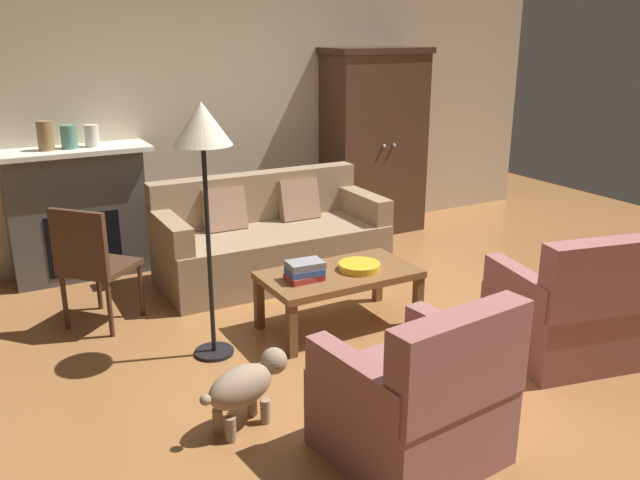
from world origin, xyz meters
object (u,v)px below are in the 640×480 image
mantel_vase_cream (92,136)px  armchair_near_left (417,402)px  coffee_table (339,279)px  mantel_vase_jade (69,137)px  book_stack (305,271)px  floor_lamp (203,139)px  couch (270,241)px  side_chair_wooden (92,260)px  mantel_vase_bronze (45,136)px  fireplace (77,213)px  armoire (374,142)px  fruit_bowl (360,267)px  dog (246,385)px  armchair_near_right (567,312)px

mantel_vase_cream → armchair_near_left: 3.67m
coffee_table → mantel_vase_jade: (-1.42, 1.95, 0.85)m
coffee_table → mantel_vase_jade: size_ratio=5.77×
coffee_table → book_stack: size_ratio=4.23×
armchair_near_left → floor_lamp: size_ratio=0.53×
couch → mantel_vase_cream: size_ratio=10.64×
side_chair_wooden → floor_lamp: (0.58, -0.80, 0.92)m
mantel_vase_bronze → armchair_near_left: 3.77m
fireplace → armchair_near_left: 3.63m
side_chair_wooden → fireplace: bearing=84.6°
armchair_near_left → floor_lamp: floor_lamp is taller
couch → coffee_table: bearing=-90.1°
mantel_vase_bronze → floor_lamp: floor_lamp is taller
side_chair_wooden → armoire: bearing=19.1°
fruit_bowl → mantel_vase_cream: 2.54m
fruit_bowl → mantel_vase_jade: bearing=128.2°
book_stack → mantel_vase_jade: bearing=119.8°
dog → fireplace: bearing=96.8°
fireplace → mantel_vase_bronze: (-0.18, -0.02, 0.67)m
couch → floor_lamp: (-0.95, -1.14, 1.11)m
armchair_near_right → floor_lamp: 2.56m
dog → book_stack: bearing=45.9°
book_stack → floor_lamp: (-0.65, 0.06, 0.94)m
mantel_vase_jade → dog: 2.98m
fireplace → dog: fireplace is taller
fruit_bowl → dog: bearing=-146.7°
book_stack → armchair_near_right: size_ratio=0.29×
armchair_near_left → armoire: bearing=59.8°
fireplace → armoire: 2.97m
book_stack → side_chair_wooden: 1.51m
armoire → fruit_bowl: 2.43m
mantel_vase_bronze → book_stack: bearing=-56.5°
armchair_near_right → mantel_vase_jade: bearing=128.7°
armchair_near_right → dog: (-2.13, 0.28, -0.07)m
armoire → fruit_bowl: size_ratio=6.29×
book_stack → mantel_vase_bronze: 2.49m
mantel_vase_jade → coffee_table: bearing=-53.9°
mantel_vase_jade → fruit_bowl: bearing=-51.8°
armchair_near_left → armchair_near_right: 1.55m
fireplace → fruit_bowl: fireplace is taller
book_stack → armchair_near_right: (1.34, -1.10, -0.17)m
couch → coffee_table: size_ratio=1.76×
armchair_near_left → fireplace: bearing=105.5°
couch → book_stack: size_ratio=7.42×
fruit_bowl → armchair_near_left: armchair_near_left is taller
fireplace → fruit_bowl: size_ratio=4.21×
fruit_bowl → side_chair_wooden: (-1.67, 0.87, 0.07)m
side_chair_wooden → book_stack: bearing=-34.8°
armoire → side_chair_wooden: size_ratio=2.09×
dog → mantel_vase_jade: bearing=96.9°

